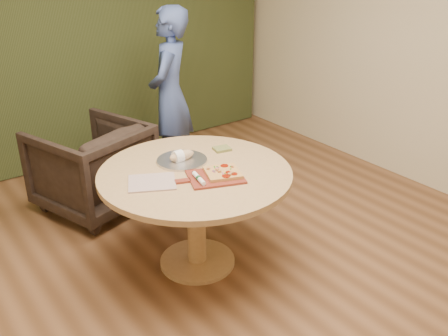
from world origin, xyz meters
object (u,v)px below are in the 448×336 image
serving_tray (182,160)px  person_standing (170,95)px  armchair (92,163)px  flatbread_pizza (223,172)px  cutlery_roll (199,178)px  pedestal_table (196,189)px  pizza_paddle (214,177)px  bread_roll (181,156)px

serving_tray → person_standing: bearing=62.3°
armchair → flatbread_pizza: bearing=86.1°
flatbread_pizza → cutlery_roll: 0.18m
pedestal_table → flatbread_pizza: bearing=-60.1°
pedestal_table → pizza_paddle: (0.04, -0.17, 0.15)m
bread_roll → armchair: (-0.26, 1.05, -0.37)m
pedestal_table → cutlery_roll: size_ratio=6.64×
pizza_paddle → serving_tray: serving_tray is taller
serving_tray → armchair: (-0.26, 1.05, -0.33)m
person_standing → flatbread_pizza: bearing=26.6°
pedestal_table → armchair: size_ratio=1.56×
person_standing → armchair: bearing=-34.0°
person_standing → pizza_paddle: bearing=24.4°
armchair → bread_roll: bearing=85.8°
flatbread_pizza → serving_tray: bearing=103.7°
pizza_paddle → bread_roll: bread_roll is taller
pedestal_table → pizza_paddle: bearing=-77.6°
cutlery_roll → serving_tray: bearing=87.5°
pedestal_table → armchair: 1.28m
cutlery_roll → armchair: (-0.17, 1.40, -0.36)m
cutlery_roll → pedestal_table: bearing=76.5°
cutlery_roll → person_standing: bearing=77.1°
cutlery_roll → armchair: 1.46m
pizza_paddle → person_standing: 1.69m
pizza_paddle → cutlery_roll: (-0.11, 0.01, 0.02)m
pizza_paddle → flatbread_pizza: (0.07, -0.01, 0.02)m
bread_roll → person_standing: bearing=62.0°
pedestal_table → serving_tray: 0.24m
armchair → person_standing: person_standing is taller
cutlery_roll → serving_tray: (0.09, 0.35, -0.02)m
flatbread_pizza → cutlery_roll: size_ratio=1.43×
flatbread_pizza → armchair: armchair is taller
pedestal_table → armchair: (-0.25, 1.24, -0.19)m
pizza_paddle → cutlery_roll: size_ratio=2.39×
serving_tray → armchair: bearing=104.1°
armchair → pizza_paddle: bearing=83.7°
flatbread_pizza → armchair: (-0.35, 1.42, -0.35)m
pedestal_table → flatbread_pizza: (0.10, -0.18, 0.17)m
cutlery_roll → armchair: armchair is taller
pizza_paddle → person_standing: person_standing is taller
pedestal_table → bread_roll: (0.00, 0.19, 0.18)m
cutlery_roll → bread_roll: 0.36m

